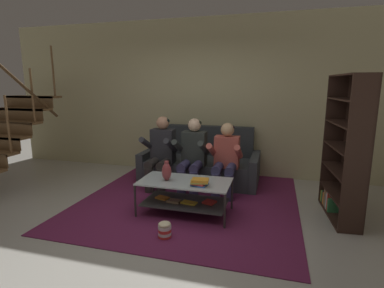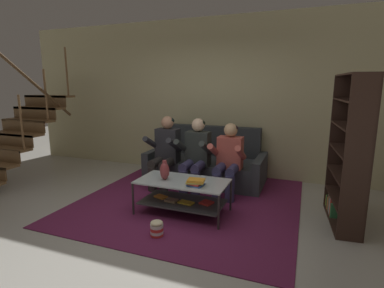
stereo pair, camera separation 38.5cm
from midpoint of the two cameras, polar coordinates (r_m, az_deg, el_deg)
ground at (r=3.80m, az=-8.50°, el=-15.39°), size 16.80×16.80×0.00m
back_partition at (r=5.73m, az=1.27°, el=8.80°), size 8.40×0.12×2.90m
staircase_run at (r=6.05m, az=-34.24°, el=1.41°), size 1.05×1.91×2.41m
couch at (r=5.37m, az=-0.33°, el=-3.89°), size 2.03×0.96×0.95m
person_seated_left at (r=4.94m, az=-8.17°, el=-1.21°), size 0.50×0.58×1.18m
person_seated_middle at (r=4.76m, az=-2.25°, el=-1.70°), size 0.50×0.58×1.17m
person_seated_right at (r=4.62m, az=4.09°, el=-2.41°), size 0.50×0.58×1.11m
coffee_table at (r=4.01m, az=-4.13°, el=-9.15°), size 1.19×0.62×0.45m
area_rug at (r=4.66m, az=-2.42°, el=-10.03°), size 3.09×3.39×0.01m
vase at (r=3.97m, az=-7.64°, el=-5.21°), size 0.13×0.13×0.26m
book_stack at (r=3.76m, az=-1.49°, el=-7.31°), size 0.26×0.21×0.09m
bookshelf at (r=4.20m, az=25.04°, el=-2.18°), size 0.37×1.04×1.82m
popcorn_tub at (r=3.52m, az=-8.48°, el=-15.93°), size 0.15×0.15×0.19m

